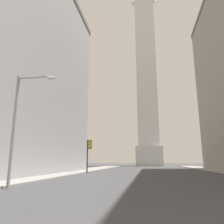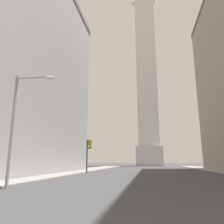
% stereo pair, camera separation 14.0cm
% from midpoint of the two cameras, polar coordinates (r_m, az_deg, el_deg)
% --- Properties ---
extents(sidewalk_left, '(5.00, 90.70, 0.15)m').
position_cam_midpoint_polar(sidewalk_left, '(31.94, -12.37, -15.29)').
color(sidewalk_left, gray).
rests_on(sidewalk_left, ground_plane).
extents(obelisk, '(8.98, 8.98, 72.87)m').
position_cam_midpoint_polar(obelisk, '(84.88, 8.87, 10.45)').
color(obelisk, silver).
rests_on(obelisk, ground_plane).
extents(traffic_light_mid_left, '(0.78, 0.50, 4.84)m').
position_cam_midpoint_polar(traffic_light_mid_left, '(33.38, -6.31, -10.00)').
color(traffic_light_mid_left, black).
rests_on(traffic_light_mid_left, ground_plane).
extents(street_lamp, '(2.77, 0.36, 7.39)m').
position_cam_midpoint_polar(street_lamp, '(15.62, -22.89, -0.94)').
color(street_lamp, gray).
rests_on(street_lamp, ground_plane).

